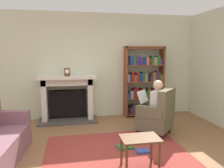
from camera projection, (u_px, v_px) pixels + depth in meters
ground at (120, 160)px, 3.45m from camera, size 14.00×14.00×0.00m
back_wall at (99, 66)px, 5.74m from camera, size 5.60×0.10×2.70m
side_wall_right at (221, 68)px, 4.98m from camera, size 0.10×5.20×2.70m
area_rug at (116, 152)px, 3.74m from camera, size 2.40×1.80×0.01m
fireplace at (68, 97)px, 5.45m from camera, size 1.42×0.64×1.13m
mantel_clock at (67, 72)px, 5.27m from camera, size 0.14×0.14×0.19m
bookshelf at (144, 82)px, 5.82m from camera, size 1.05×0.32×1.86m
armchair_reading at (158, 115)px, 4.49m from camera, size 0.89×0.89×0.97m
seated_reader at (153, 105)px, 4.53m from camera, size 0.59×0.58×1.14m
side_table at (140, 143)px, 3.14m from camera, size 0.56×0.39×0.48m
scattered_books at (131, 148)px, 3.82m from camera, size 0.51×0.42×0.04m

